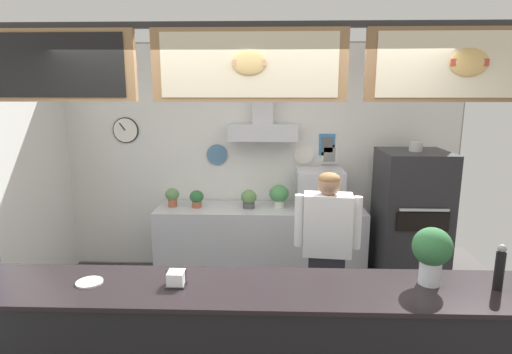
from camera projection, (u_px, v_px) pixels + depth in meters
back_wall_assembly at (259, 154)px, 5.07m from camera, size 4.91×2.59×2.80m
back_prep_counter at (260, 243)px, 5.04m from camera, size 2.46×0.63×0.88m
pizza_oven at (410, 222)px, 4.65m from camera, size 0.71×0.76×1.70m
shop_worker at (327, 252)px, 3.70m from camera, size 0.58×0.26×1.56m
espresso_machine at (320, 190)px, 4.86m from camera, size 0.54×0.52×0.46m
potted_oregano at (197, 198)px, 4.93m from camera, size 0.16×0.16×0.21m
potted_sage at (249, 198)px, 4.91m from camera, size 0.19×0.19×0.22m
potted_rosemary at (279, 195)px, 4.94m from camera, size 0.23×0.23×0.27m
potted_thyme at (172, 196)px, 4.96m from camera, size 0.17×0.17×0.23m
pepper_grinder at (500, 267)px, 2.59m from camera, size 0.06×0.06×0.30m
basil_vase at (432, 252)px, 2.65m from camera, size 0.25×0.25×0.38m
napkin_holder at (176, 279)px, 2.66m from camera, size 0.13×0.12×0.11m
condiment_plate at (89, 282)px, 2.70m from camera, size 0.17×0.17×0.01m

